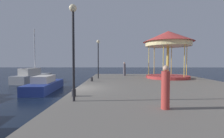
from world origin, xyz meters
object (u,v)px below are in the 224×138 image
object	(u,v)px
lamp_post_mid_promenade	(98,52)
person_near_carousel	(165,89)
carousel	(168,43)
motorboat_blue	(45,85)
sailboat_grey	(32,77)
bollard_center	(74,93)
person_by_the_water	(124,69)
bollard_south	(92,79)
lamp_post_near_edge	(73,36)

from	to	relation	value
lamp_post_mid_promenade	person_near_carousel	distance (m)	12.37
carousel	person_near_carousel	distance (m)	13.13
motorboat_blue	carousel	xyz separation A→B (m)	(12.63, 3.89, 4.28)
motorboat_blue	lamp_post_mid_promenade	xyz separation A→B (m)	(4.66, 3.38, 3.21)
sailboat_grey	bollard_center	size ratio (longest dim) A/B	17.60
lamp_post_mid_promenade	person_near_carousel	xyz separation A→B (m)	(3.88, -11.55, -2.12)
motorboat_blue	sailboat_grey	bearing A→B (deg)	124.78
person_by_the_water	person_near_carousel	xyz separation A→B (m)	(0.70, -15.17, -0.02)
bollard_south	sailboat_grey	bearing A→B (deg)	148.00
carousel	person_near_carousel	size ratio (longest dim) A/B	3.16
bollard_center	person_near_carousel	world-z (taller)	person_near_carousel
person_by_the_water	bollard_south	bearing A→B (deg)	-120.21
motorboat_blue	person_near_carousel	bearing A→B (deg)	-43.73
lamp_post_near_edge	bollard_center	size ratio (longest dim) A/B	11.64
bollard_center	bollard_south	bearing A→B (deg)	89.50
motorboat_blue	lamp_post_near_edge	size ratio (longest dim) A/B	1.23
lamp_post_near_edge	person_near_carousel	world-z (taller)	lamp_post_near_edge
bollard_south	bollard_center	xyz separation A→B (m)	(-0.06, -6.71, 0.00)
lamp_post_near_edge	bollard_south	bearing A→B (deg)	91.65
motorboat_blue	bollard_south	size ratio (longest dim) A/B	14.34
motorboat_blue	bollard_south	distance (m)	4.37
bollard_south	bollard_center	world-z (taller)	same
lamp_post_near_edge	bollard_south	xyz separation A→B (m)	(-0.22, 7.80, -2.95)
motorboat_blue	lamp_post_near_edge	bearing A→B (deg)	-57.12
sailboat_grey	bollard_south	distance (m)	10.12
carousel	person_near_carousel	bearing A→B (deg)	-108.74
lamp_post_near_edge	sailboat_grey	bearing A→B (deg)	123.79
carousel	bollard_center	xyz separation A→B (m)	(-8.42, -9.75, -3.83)
lamp_post_near_edge	motorboat_blue	bearing A→B (deg)	122.88
carousel	bollard_center	bearing A→B (deg)	-130.84
motorboat_blue	person_by_the_water	bearing A→B (deg)	41.73
lamp_post_mid_promenade	person_by_the_water	size ratio (longest dim) A/B	2.37
lamp_post_near_edge	person_by_the_water	bearing A→B (deg)	76.47
sailboat_grey	lamp_post_near_edge	world-z (taller)	sailboat_grey
bollard_south	person_near_carousel	bearing A→B (deg)	-64.65
carousel	lamp_post_near_edge	world-z (taller)	carousel
lamp_post_mid_promenade	lamp_post_near_edge	bearing A→B (deg)	-90.94
carousel	person_by_the_water	bearing A→B (deg)	147.03
lamp_post_near_edge	person_by_the_water	distance (m)	14.52
person_near_carousel	bollard_center	bearing A→B (deg)	151.90
bollard_south	lamp_post_near_edge	bearing A→B (deg)	-88.35
sailboat_grey	person_near_carousel	bearing A→B (deg)	-48.21
carousel	bollard_center	world-z (taller)	carousel
sailboat_grey	lamp_post_near_edge	distance (m)	16.16
person_near_carousel	carousel	bearing A→B (deg)	71.26
lamp_post_near_edge	lamp_post_mid_promenade	xyz separation A→B (m)	(0.17, 10.32, -0.19)
bollard_center	person_by_the_water	distance (m)	13.37
lamp_post_near_edge	person_near_carousel	size ratio (longest dim) A/B	2.61
sailboat_grey	bollard_center	xyz separation A→B (m)	(8.52, -12.07, 0.29)
bollard_south	person_by_the_water	xyz separation A→B (m)	(3.58, 6.14, 0.66)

